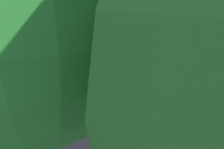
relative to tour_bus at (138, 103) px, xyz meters
The scene contains 14 objects.
ground_plane 5.38m from the tour_bus, 107.24° to the right, with size 80.00×80.00×0.00m, color #424247.
tour_bus is the anchor object (origin of this frame).
spectator_far_left 3.98m from the tour_bus, 135.02° to the right, with size 0.57×0.39×1.82m.
spectator_left 3.33m from the tour_bus, 115.86° to the right, with size 0.58×0.36×1.69m.
spectator_centre 2.62m from the tour_bus, 94.72° to the right, with size 0.57×0.38×1.71m.
spectator_right 2.99m from the tour_bus, 69.83° to the right, with size 0.58×0.35×1.75m.
spectator_far_right 3.82m from the tour_bus, 49.59° to the right, with size 0.57×0.33×1.69m.
parked_motorcycle_silver 4.83m from the tour_bus, 152.90° to the right, with size 2.05×0.58×0.99m.
stunt_motorcycle 8.24m from the tour_bus, 88.04° to the right, with size 1.94×1.04×1.62m.
traffic_cone 8.86m from the tour_bus, 106.92° to the right, with size 0.34×0.34×0.63m.
tree_right 5.81m from the tour_bus, 54.75° to the left, with size 2.84×2.84×6.51m.
bay_line_a 7.03m from the tour_bus, 131.73° to the right, with size 0.15×3.81×0.01m.
bay_line_b 5.72m from the tour_bus, 111.43° to the right, with size 0.16×4.49×0.01m.
bay_line_c 5.38m from the tour_bus, 83.90° to the right, with size 0.16×4.97×0.01m.
Camera 1 is at (3.89, 11.71, 5.00)m, focal length 35.28 mm.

